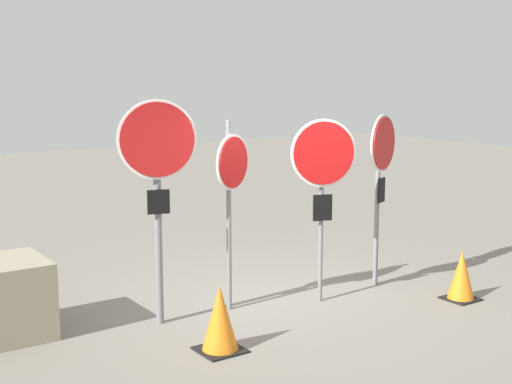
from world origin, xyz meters
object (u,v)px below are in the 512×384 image
stop_sign_1 (232,178)px  stop_sign_2 (323,167)px  stop_sign_0 (158,169)px  traffic_cone_0 (220,319)px  traffic_cone_1 (461,275)px  storage_crate (6,298)px  stop_sign_3 (382,161)px

stop_sign_1 → stop_sign_2: stop_sign_2 is taller
stop_sign_0 → traffic_cone_0: (0.14, -1.08, -1.46)m
traffic_cone_1 → stop_sign_2: bearing=148.7°
stop_sign_1 → storage_crate: stop_sign_1 is taller
stop_sign_1 → traffic_cone_1: size_ratio=3.59×
stop_sign_3 → stop_sign_0: bearing=152.0°
stop_sign_1 → traffic_cone_1: bearing=-51.9°
traffic_cone_0 → traffic_cone_1: 3.48m
stop_sign_1 → storage_crate: size_ratio=2.42×
stop_sign_1 → traffic_cone_0: stop_sign_1 is taller
stop_sign_0 → stop_sign_3: bearing=12.3°
traffic_cone_0 → stop_sign_3: bearing=14.6°
stop_sign_3 → storage_crate: stop_sign_3 is taller
stop_sign_1 → stop_sign_3: (2.23, -0.25, 0.08)m
stop_sign_3 → traffic_cone_1: (0.41, -1.08, -1.40)m
stop_sign_1 → stop_sign_2: (1.10, -0.39, 0.10)m
stop_sign_2 → storage_crate: 4.00m
stop_sign_2 → storage_crate: size_ratio=2.42×
stop_sign_0 → stop_sign_2: stop_sign_0 is taller
stop_sign_2 → storage_crate: stop_sign_2 is taller
traffic_cone_1 → traffic_cone_0: bearing=175.4°
stop_sign_1 → traffic_cone_0: 1.86m
storage_crate → traffic_cone_0: bearing=-45.1°
traffic_cone_1 → storage_crate: storage_crate is taller
stop_sign_0 → traffic_cone_1: stop_sign_0 is taller
stop_sign_3 → storage_crate: bearing=146.1°
stop_sign_2 → stop_sign_3: bearing=27.7°
stop_sign_0 → storage_crate: stop_sign_0 is taller
stop_sign_2 → traffic_cone_1: (1.55, -0.94, -1.42)m
stop_sign_2 → traffic_cone_0: (-1.92, -0.66, -1.39)m
stop_sign_3 → traffic_cone_1: size_ratio=3.62×
stop_sign_0 → stop_sign_3: size_ratio=1.11×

